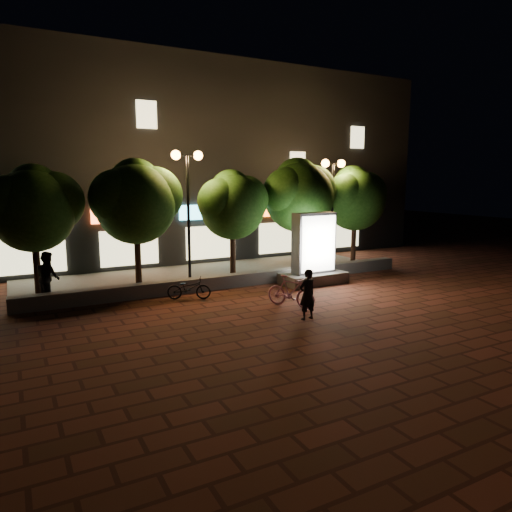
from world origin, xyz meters
TOP-DOWN VIEW (x-y plane):
  - ground at (0.00, 0.00)m, footprint 80.00×80.00m
  - retaining_wall at (0.00, 4.00)m, footprint 16.00×0.45m
  - sidewalk at (0.00, 6.50)m, footprint 16.00×5.00m
  - building_block at (-0.01, 12.99)m, footprint 28.00×8.12m
  - tree_far_left at (-6.95, 5.46)m, footprint 3.36×2.80m
  - tree_left at (-3.45, 5.46)m, footprint 3.60×3.00m
  - tree_mid at (0.55, 5.46)m, footprint 3.24×2.70m
  - tree_right at (3.86, 5.46)m, footprint 3.72×3.10m
  - tree_far_right at (7.05, 5.46)m, footprint 3.48×2.90m
  - street_lamp_left at (-1.50, 5.20)m, footprint 1.26×0.36m
  - street_lamp_right at (5.50, 5.20)m, footprint 1.26×0.36m
  - ad_kiosk at (2.96, 3.02)m, footprint 2.69×1.40m
  - scooter_pink at (0.27, 0.44)m, footprint 1.27×1.77m
  - rider at (-0.03, -0.94)m, footprint 0.59×0.42m
  - scooter_parked at (-2.34, 3.00)m, footprint 1.60×1.13m
  - pedestrian at (-6.72, 4.52)m, footprint 0.90×1.02m

SIDE VIEW (x-z plane):
  - ground at x=0.00m, z-range 0.00..0.00m
  - sidewalk at x=0.00m, z-range 0.00..0.08m
  - retaining_wall at x=0.00m, z-range 0.00..0.50m
  - scooter_parked at x=-2.34m, z-range 0.00..0.80m
  - scooter_pink at x=0.27m, z-range 0.00..1.05m
  - rider at x=-0.03m, z-range 0.00..1.54m
  - pedestrian at x=-6.72m, z-range 0.08..1.82m
  - ad_kiosk at x=2.96m, z-range -0.28..2.59m
  - tree_mid at x=0.55m, z-range 0.97..5.47m
  - tree_far_left at x=-6.95m, z-range 0.98..5.61m
  - tree_far_right at x=7.05m, z-range 0.99..5.75m
  - tree_left at x=-3.45m, z-range 1.00..5.89m
  - tree_right at x=3.86m, z-range 1.03..6.10m
  - street_lamp_right at x=5.50m, z-range 1.40..6.38m
  - street_lamp_left at x=-1.50m, z-range 1.44..6.62m
  - building_block at x=-0.01m, z-range -0.65..10.65m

